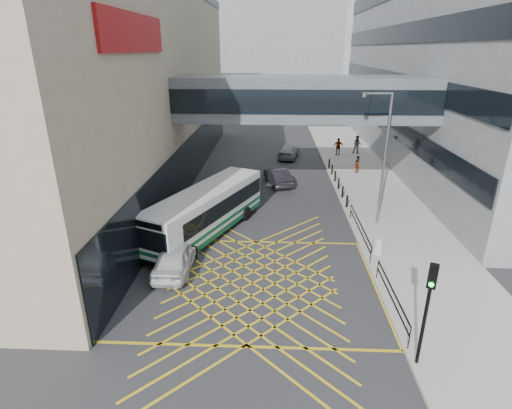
# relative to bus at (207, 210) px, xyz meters

# --- Properties ---
(ground) EXTENTS (120.00, 120.00, 0.00)m
(ground) POSITION_rel_bus_xyz_m (3.07, -5.59, -1.55)
(ground) COLOR #333335
(building_whsmith) EXTENTS (24.17, 42.00, 16.00)m
(building_whsmith) POSITION_rel_bus_xyz_m (-14.91, 10.41, 6.44)
(building_whsmith) COLOR tan
(building_whsmith) RESTS_ON ground
(building_far) EXTENTS (28.00, 16.00, 18.00)m
(building_far) POSITION_rel_bus_xyz_m (1.07, 54.41, 7.45)
(building_far) COLOR gray
(building_far) RESTS_ON ground
(skybridge) EXTENTS (20.00, 4.10, 3.00)m
(skybridge) POSITION_rel_bus_xyz_m (6.07, 6.41, 5.95)
(skybridge) COLOR #4F5459
(skybridge) RESTS_ON ground
(pavement) EXTENTS (6.00, 54.00, 0.16)m
(pavement) POSITION_rel_bus_xyz_m (12.07, 9.41, -1.47)
(pavement) COLOR #ACA79E
(pavement) RESTS_ON ground
(box_junction) EXTENTS (12.00, 9.00, 0.01)m
(box_junction) POSITION_rel_bus_xyz_m (3.07, -5.59, -1.55)
(box_junction) COLOR gold
(box_junction) RESTS_ON ground
(bus) EXTENTS (6.34, 10.41, 2.90)m
(bus) POSITION_rel_bus_xyz_m (0.00, 0.00, 0.00)
(bus) COLOR silver
(bus) RESTS_ON ground
(car_white) EXTENTS (2.05, 4.86, 1.54)m
(car_white) POSITION_rel_bus_xyz_m (-0.95, -4.42, -0.79)
(car_white) COLOR silver
(car_white) RESTS_ON ground
(car_dark) EXTENTS (2.87, 4.77, 1.40)m
(car_dark) POSITION_rel_bus_xyz_m (4.40, 9.84, -0.85)
(car_dark) COLOR black
(car_dark) RESTS_ON ground
(car_silver) EXTENTS (2.70, 4.84, 1.42)m
(car_silver) POSITION_rel_bus_xyz_m (5.62, 18.81, -0.84)
(car_silver) COLOR gray
(car_silver) RESTS_ON ground
(traffic_light) EXTENTS (0.34, 0.50, 4.18)m
(traffic_light) POSITION_rel_bus_xyz_m (9.27, -10.91, 1.33)
(traffic_light) COLOR black
(traffic_light) RESTS_ON pavement
(street_lamp) EXTENTS (1.88, 0.36, 8.26)m
(street_lamp) POSITION_rel_bus_xyz_m (10.66, 1.71, 3.31)
(street_lamp) COLOR slate
(street_lamp) RESTS_ON pavement
(litter_bin) EXTENTS (0.55, 0.55, 0.95)m
(litter_bin) POSITION_rel_bus_xyz_m (9.88, -2.46, -0.92)
(litter_bin) COLOR #ADA89E
(litter_bin) RESTS_ON pavement
(kerb_railings) EXTENTS (0.05, 12.54, 1.00)m
(kerb_railings) POSITION_rel_bus_xyz_m (9.22, -3.81, -0.67)
(kerb_railings) COLOR black
(kerb_railings) RESTS_ON pavement
(bollards) EXTENTS (0.14, 10.14, 0.90)m
(bollards) POSITION_rel_bus_xyz_m (9.32, 9.41, -0.94)
(bollards) COLOR black
(bollards) RESTS_ON pavement
(pedestrian_a) EXTENTS (0.76, 0.74, 1.56)m
(pedestrian_a) POSITION_rel_bus_xyz_m (11.64, 13.01, -0.61)
(pedestrian_a) COLOR gray
(pedestrian_a) RESTS_ON pavement
(pedestrian_b) EXTENTS (0.99, 0.60, 1.97)m
(pedestrian_b) POSITION_rel_bus_xyz_m (13.02, 20.16, -0.41)
(pedestrian_b) COLOR gray
(pedestrian_b) RESTS_ON pavement
(pedestrian_c) EXTENTS (1.09, 0.54, 1.83)m
(pedestrian_c) POSITION_rel_bus_xyz_m (10.89, 19.46, -0.48)
(pedestrian_c) COLOR gray
(pedestrian_c) RESTS_ON pavement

